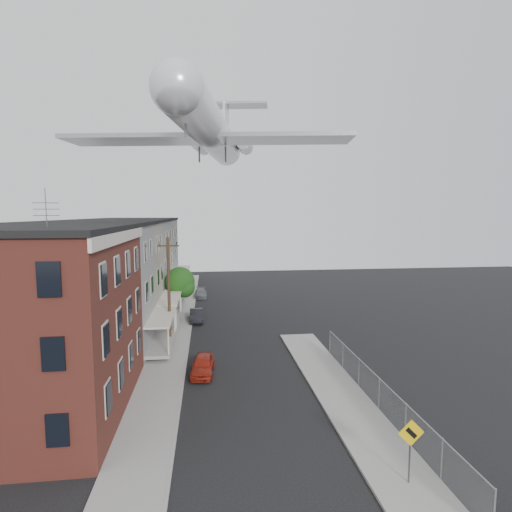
# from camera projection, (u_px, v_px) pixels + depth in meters

# --- Properties ---
(ground) EXTENTS (120.00, 120.00, 0.00)m
(ground) POSITION_uv_depth(u_px,v_px,m) (268.00, 480.00, 16.47)
(ground) COLOR black
(ground) RESTS_ON ground
(sidewalk_left) EXTENTS (3.00, 62.00, 0.12)m
(sidewalk_left) POSITION_uv_depth(u_px,v_px,m) (177.00, 324.00, 39.49)
(sidewalk_left) COLOR gray
(sidewalk_left) RESTS_ON ground
(sidewalk_right) EXTENTS (3.00, 26.00, 0.12)m
(sidewalk_right) POSITION_uv_depth(u_px,v_px,m) (346.00, 403.00, 23.05)
(sidewalk_right) COLOR gray
(sidewalk_right) RESTS_ON ground
(curb_left) EXTENTS (0.15, 62.00, 0.14)m
(curb_left) POSITION_uv_depth(u_px,v_px,m) (192.00, 323.00, 39.66)
(curb_left) COLOR gray
(curb_left) RESTS_ON ground
(curb_right) EXTENTS (0.15, 26.00, 0.14)m
(curb_right) POSITION_uv_depth(u_px,v_px,m) (322.00, 404.00, 22.87)
(curb_right) COLOR gray
(curb_right) RESTS_ON ground
(corner_building) EXTENTS (10.31, 12.30, 12.15)m
(corner_building) POSITION_uv_depth(u_px,v_px,m) (28.00, 322.00, 21.39)
(corner_building) COLOR #381312
(corner_building) RESTS_ON ground
(row_house_a) EXTENTS (11.98, 7.00, 10.30)m
(row_house_a) POSITION_uv_depth(u_px,v_px,m) (83.00, 289.00, 30.77)
(row_house_a) COLOR #5F5F5D
(row_house_a) RESTS_ON ground
(row_house_b) EXTENTS (11.98, 7.00, 10.30)m
(row_house_b) POSITION_uv_depth(u_px,v_px,m) (106.00, 275.00, 37.68)
(row_house_b) COLOR gray
(row_house_b) RESTS_ON ground
(row_house_c) EXTENTS (11.98, 7.00, 10.30)m
(row_house_c) POSITION_uv_depth(u_px,v_px,m) (122.00, 266.00, 44.59)
(row_house_c) COLOR #5F5F5D
(row_house_c) RESTS_ON ground
(row_house_d) EXTENTS (11.98, 7.00, 10.30)m
(row_house_d) POSITION_uv_depth(u_px,v_px,m) (133.00, 259.00, 51.50)
(row_house_d) COLOR gray
(row_house_d) RESTS_ON ground
(row_house_e) EXTENTS (11.98, 7.00, 10.30)m
(row_house_e) POSITION_uv_depth(u_px,v_px,m) (142.00, 253.00, 58.41)
(row_house_e) COLOR #5F5F5D
(row_house_e) RESTS_ON ground
(chainlink_fence) EXTENTS (0.06, 18.06, 1.90)m
(chainlink_fence) POSITION_uv_depth(u_px,v_px,m) (379.00, 393.00, 22.14)
(chainlink_fence) COLOR gray
(chainlink_fence) RESTS_ON ground
(warning_sign) EXTENTS (1.10, 0.11, 2.80)m
(warning_sign) POSITION_uv_depth(u_px,v_px,m) (411.00, 441.00, 15.93)
(warning_sign) COLOR #515156
(warning_sign) RESTS_ON ground
(utility_pole) EXTENTS (1.80, 0.26, 9.00)m
(utility_pole) POSITION_uv_depth(u_px,v_px,m) (169.00, 289.00, 33.07)
(utility_pole) COLOR black
(utility_pole) RESTS_ON ground
(street_tree) EXTENTS (3.22, 3.20, 5.20)m
(street_tree) POSITION_uv_depth(u_px,v_px,m) (181.00, 283.00, 43.03)
(street_tree) COLOR black
(street_tree) RESTS_ON ground
(car_near) EXTENTS (1.78, 3.82, 1.27)m
(car_near) POSITION_uv_depth(u_px,v_px,m) (203.00, 365.00, 27.25)
(car_near) COLOR maroon
(car_near) RESTS_ON ground
(car_mid) EXTENTS (1.46, 3.78, 1.23)m
(car_mid) POSITION_uv_depth(u_px,v_px,m) (196.00, 315.00, 40.57)
(car_mid) COLOR black
(car_mid) RESTS_ON ground
(car_far) EXTENTS (1.61, 3.82, 1.10)m
(car_far) POSITION_uv_depth(u_px,v_px,m) (201.00, 293.00, 52.13)
(car_far) COLOR slate
(car_far) RESTS_ON ground
(airplane) EXTENTS (23.46, 26.79, 7.70)m
(airplane) POSITION_uv_depth(u_px,v_px,m) (212.00, 132.00, 34.19)
(airplane) COLOR silver
(airplane) RESTS_ON ground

